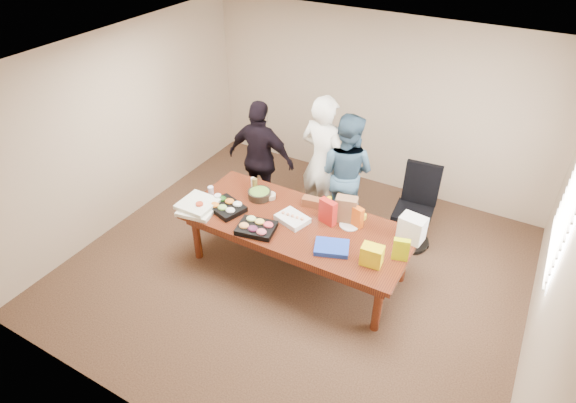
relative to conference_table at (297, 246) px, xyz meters
The scene contains 39 objects.
floor 0.39m from the conference_table, ahead, with size 5.50×5.00×0.02m, color #47301E.
ceiling 2.33m from the conference_table, ahead, with size 5.50×5.00×0.02m, color white.
wall_back 2.68m from the conference_table, 90.00° to the left, with size 5.50×0.04×2.70m, color beige.
wall_front 2.68m from the conference_table, 90.00° to the right, with size 5.50×0.04×2.70m, color beige.
wall_left 2.92m from the conference_table, behind, with size 0.04×5.00×2.70m, color beige.
wall_right 2.92m from the conference_table, ahead, with size 0.04×5.00×2.70m, color beige.
window_panel 3.00m from the conference_table, 12.44° to the left, with size 0.03×1.40×1.10m, color white.
window_blinds 2.97m from the conference_table, 12.62° to the left, with size 0.04×1.36×1.00m, color beige.
conference_table is the anchor object (origin of this frame).
office_chair 1.65m from the conference_table, 47.41° to the left, with size 0.57×0.57×1.12m, color black.
person_center 1.28m from the conference_table, 100.25° to the left, with size 0.71×0.47×1.95m, color white.
person_right 1.28m from the conference_table, 84.63° to the left, with size 0.84×0.66×1.74m, color #3A5B79.
person_left 1.50m from the conference_table, 140.17° to the left, with size 1.03×0.43×1.75m, color black.
veggie_tray 1.02m from the conference_table, 167.11° to the right, with size 0.44×0.35×0.07m, color black.
fruit_tray 0.66m from the conference_table, 132.61° to the right, with size 0.44×0.34×0.07m, color black.
sheet_cake 0.41m from the conference_table, behind, with size 0.37×0.28×0.07m, color white.
salad_bowl 0.84m from the conference_table, 161.86° to the left, with size 0.31×0.31×0.10m, color black.
chip_bag_blue 0.75m from the conference_table, 23.78° to the right, with size 0.38×0.29×0.06m, color #1939AF.
chip_bag_red 0.65m from the conference_table, 28.65° to the left, with size 0.22×0.09×0.32m, color #AF1C14.
chip_bag_yellow 1.40m from the conference_table, ahead, with size 0.18×0.07×0.27m, color #C9D907.
chip_bag_orange 0.87m from the conference_table, 24.18° to the left, with size 0.17×0.08×0.27m, color #E25A11.
mayo_jar 0.63m from the conference_table, 63.02° to the left, with size 0.09×0.09×0.14m, color beige.
mustard_bottle 0.68m from the conference_table, 64.74° to the left, with size 0.06×0.06×0.17m, color #FFC504.
dressing_bottle 0.98m from the conference_table, 159.68° to the left, with size 0.07×0.07×0.21m, color brown.
ranch_bottle 1.06m from the conference_table, 157.26° to the left, with size 0.06×0.06×0.17m, color white.
banana_bunch 0.83m from the conference_table, 36.78° to the left, with size 0.24×0.14×0.08m, color yellow.
bread_loaf 0.59m from the conference_table, 88.15° to the left, with size 0.28×0.12×0.11m, color brown.
kraft_bag 0.80m from the conference_table, 32.81° to the left, with size 0.26×0.15×0.34m, color brown.
red_cup 1.32m from the conference_table, 161.02° to the right, with size 0.10×0.10×0.13m, color #B1361B.
clear_cup_a 1.18m from the conference_table, behind, with size 0.09×0.09×0.12m, color white.
clear_cup_b 1.37m from the conference_table, behind, with size 0.08×0.08×0.10m, color silver.
pizza_box_lower 1.33m from the conference_table, 161.86° to the right, with size 0.43×0.43×0.05m, color white.
pizza_box_upper 1.36m from the conference_table, 163.47° to the right, with size 0.43×0.43×0.05m, color white.
plate_a 0.74m from the conference_table, 23.37° to the left, with size 0.24×0.24×0.01m, color silver.
plate_b 0.73m from the conference_table, 46.00° to the left, with size 0.24×0.24×0.01m, color white.
dip_bowl_a 0.69m from the conference_table, 41.27° to the left, with size 0.17×0.17×0.07m, color white.
dip_bowl_b 0.75m from the conference_table, 153.21° to the left, with size 0.15×0.15×0.06m, color beige.
grocery_bag_white 1.45m from the conference_table, 15.59° to the left, with size 0.29×0.21×0.31m, color white.
grocery_bag_yellow 1.19m from the conference_table, 13.60° to the right, with size 0.23×0.16×0.23m, color yellow.
Camera 1 is at (2.16, -4.07, 4.29)m, focal length 29.67 mm.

